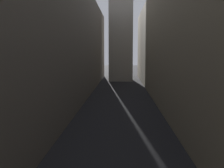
{
  "coord_description": "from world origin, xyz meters",
  "views": [
    {
      "loc": [
        0.34,
        13.29,
        7.86
      ],
      "look_at": [
        0.0,
        22.65,
        6.78
      ],
      "focal_mm": 43.95,
      "sensor_mm": 36.0,
      "label": 1
    }
  ],
  "objects": [
    {
      "name": "building_block_right",
      "position": [
        11.9,
        50.0,
        9.48
      ],
      "size": [
        12.79,
        108.0,
        18.96
      ],
      "primitive_type": "cube",
      "color": "gray",
      "rests_on": "ground"
    },
    {
      "name": "building_block_left",
      "position": [
        -11.2,
        50.0,
        9.63
      ],
      "size": [
        11.4,
        108.0,
        19.25
      ],
      "primitive_type": "cube",
      "color": "#60594F",
      "rests_on": "ground"
    },
    {
      "name": "ground_plane",
      "position": [
        0.0,
        48.0,
        0.0
      ],
      "size": [
        264.0,
        264.0,
        0.0
      ],
      "primitive_type": "plane",
      "color": "black"
    }
  ]
}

